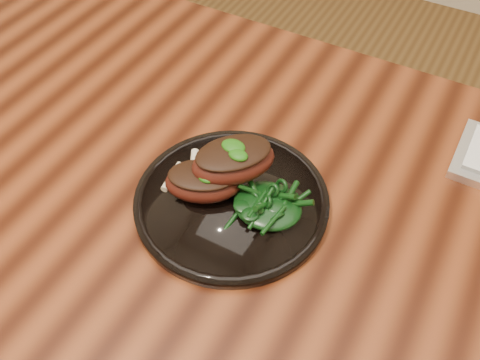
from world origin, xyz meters
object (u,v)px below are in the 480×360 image
at_px(lamb_chop_front, 203,181).
at_px(greens_heap, 268,203).
at_px(desk, 222,232).
at_px(plate, 232,201).

xyz_separation_m(lamb_chop_front, greens_heap, (0.09, 0.01, -0.01)).
xyz_separation_m(desk, lamb_chop_front, (-0.02, -0.02, 0.12)).
bearing_deg(plate, lamb_chop_front, -166.09).
xyz_separation_m(plate, lamb_chop_front, (-0.04, -0.01, 0.03)).
bearing_deg(greens_heap, desk, 178.56).
bearing_deg(lamb_chop_front, desk, 43.49).
bearing_deg(desk, lamb_chop_front, -136.51).
distance_m(desk, plate, 0.09).
bearing_deg(desk, greens_heap, -1.44).
xyz_separation_m(desk, greens_heap, (0.07, -0.00, 0.11)).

